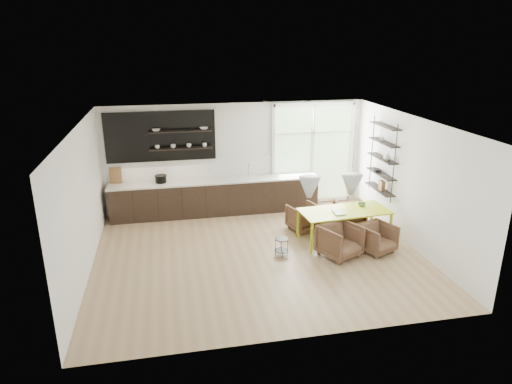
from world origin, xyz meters
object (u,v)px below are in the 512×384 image
armchair_back_left (304,217)px  armchair_front_right (377,238)px  armchair_front_left (340,241)px  wire_stool (282,244)px  armchair_back_right (350,213)px  dining_table (345,213)px

armchair_back_left → armchair_front_right: armchair_back_left is taller
armchair_front_left → wire_stool: armchair_front_left is taller
armchair_back_left → armchair_back_right: (1.23, 0.07, -0.00)m
dining_table → armchair_back_right: size_ratio=3.02×
dining_table → armchair_front_left: size_ratio=2.69×
armchair_back_left → armchair_back_right: 1.23m
dining_table → armchair_back_left: 1.14m
armchair_back_left → wire_stool: size_ratio=1.80×
armchair_back_right → dining_table: bearing=59.0°
armchair_front_left → dining_table: bearing=36.5°
dining_table → armchair_front_right: size_ratio=3.02×
armchair_front_left → armchair_front_right: bearing=-23.9°
armchair_back_left → armchair_front_left: bearing=83.5°
armchair_back_left → wire_stool: armchair_back_left is taller
armchair_back_left → armchair_front_left: 1.58m
armchair_back_left → armchair_back_right: same height
armchair_front_left → armchair_front_right: 0.89m
armchair_back_left → armchair_front_right: size_ratio=1.00×
armchair_back_left → armchair_front_left: size_ratio=0.89×
dining_table → armchair_back_left: bearing=126.9°
armchair_back_left → wire_stool: bearing=36.1°
dining_table → armchair_front_right: (0.50, -0.70, -0.38)m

